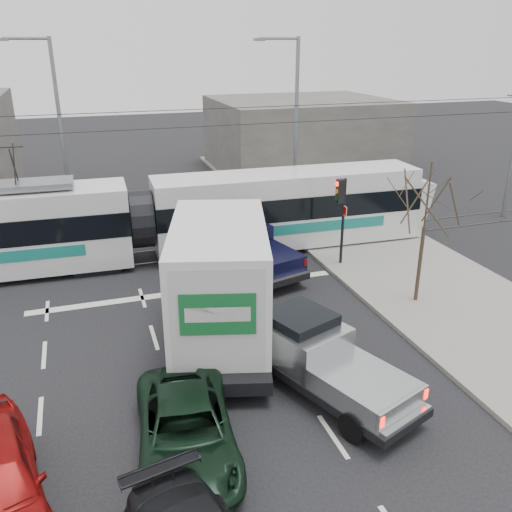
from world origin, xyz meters
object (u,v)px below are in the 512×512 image
object	(u,v)px
bare_tree	(427,202)
silver_pickup	(317,355)
street_lamp_far	(56,123)
tram	(140,220)
traffic_signal	(341,203)
navy_pickup	(248,245)
green_car	(186,430)
box_truck	(220,280)
street_lamp_near	(293,118)

from	to	relation	value
bare_tree	silver_pickup	world-z (taller)	bare_tree
street_lamp_far	tram	world-z (taller)	street_lamp_far
traffic_signal	navy_pickup	world-z (taller)	traffic_signal
traffic_signal	green_car	size ratio (longest dim) A/B	0.77
box_truck	street_lamp_near	bearing A→B (deg)	74.35
street_lamp_near	street_lamp_far	bearing A→B (deg)	170.13
traffic_signal	silver_pickup	size ratio (longest dim) A/B	0.63
silver_pickup	box_truck	distance (m)	4.00
green_car	street_lamp_near	bearing A→B (deg)	67.67
bare_tree	green_car	bearing A→B (deg)	-151.98
street_lamp_near	green_car	xyz separation A→B (m)	(-9.04, -16.46, -4.46)
bare_tree	box_truck	xyz separation A→B (m)	(-7.22, -0.05, -1.84)
street_lamp_far	silver_pickup	distance (m)	18.61
street_lamp_far	silver_pickup	world-z (taller)	street_lamp_far
street_lamp_near	bare_tree	bearing A→B (deg)	-88.58
silver_pickup	box_truck	world-z (taller)	box_truck
silver_pickup	navy_pickup	size ratio (longest dim) A/B	1.05
tram	silver_pickup	distance (m)	11.21
traffic_signal	silver_pickup	world-z (taller)	traffic_signal
bare_tree	street_lamp_far	xyz separation A→B (m)	(-11.79, 13.50, 1.32)
silver_pickup	navy_pickup	bearing A→B (deg)	64.50
street_lamp_far	tram	distance (m)	7.75
traffic_signal	street_lamp_near	bearing A→B (deg)	83.59
street_lamp_far	green_car	size ratio (longest dim) A/B	1.92
street_lamp_far	traffic_signal	bearing A→B (deg)	-41.72
street_lamp_far	navy_pickup	bearing A→B (deg)	-51.16
tram	box_truck	size ratio (longest dim) A/B	3.01
bare_tree	traffic_signal	bearing A→B (deg)	105.76
street_lamp_far	silver_pickup	size ratio (longest dim) A/B	1.57
navy_pickup	street_lamp_far	bearing A→B (deg)	113.58
street_lamp_near	silver_pickup	distance (m)	16.41
tram	green_car	size ratio (longest dim) A/B	5.34
silver_pickup	green_car	size ratio (longest dim) A/B	1.22
tram	box_truck	distance (m)	7.38
navy_pickup	green_car	xyz separation A→B (m)	(-4.53, -9.78, -0.42)
silver_pickup	green_car	bearing A→B (deg)	179.75
traffic_signal	navy_pickup	distance (m)	4.11
bare_tree	green_car	size ratio (longest dim) A/B	1.07
traffic_signal	green_car	distance (m)	12.32
tram	street_lamp_near	bearing A→B (deg)	28.65
traffic_signal	street_lamp_near	xyz separation A→B (m)	(0.84, 7.50, 2.37)
street_lamp_far	green_car	distance (m)	19.15
traffic_signal	bare_tree	bearing A→B (deg)	-74.24
bare_tree	tram	bearing A→B (deg)	140.85
bare_tree	silver_pickup	xyz separation A→B (m)	(-5.47, -3.51, -2.81)
navy_pickup	street_lamp_near	bearing A→B (deg)	40.70
street_lamp_near	box_truck	world-z (taller)	street_lamp_near
bare_tree	box_truck	bearing A→B (deg)	-179.63
street_lamp_far	navy_pickup	distance (m)	11.85
silver_pickup	green_car	xyz separation A→B (m)	(-3.86, -1.45, -0.33)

